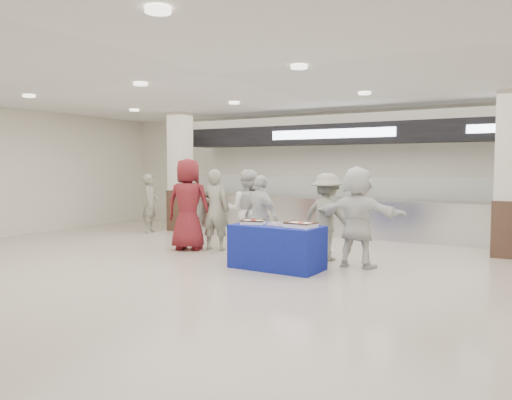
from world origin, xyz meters
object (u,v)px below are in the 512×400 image
Objects in this scene: display_table at (277,247)px; chef_tall at (247,211)px; soldier_b at (327,217)px; sheet_cake_left at (253,221)px; soldier_bg at (150,203)px; civilian_maroon at (188,204)px; civilian_white at (358,217)px; cupcake_tray at (277,224)px; sheet_cake_right at (301,224)px; soldier_a at (215,210)px; chef_short at (261,217)px.

display_table is 0.92× the size of chef_tall.
soldier_b is at bearing 158.38° from chef_tall.
sheet_cake_left is 0.30× the size of soldier_bg.
civilian_white is (3.65, 0.04, -0.08)m from civilian_maroon.
cupcake_tray is 0.23× the size of soldier_bg.
sheet_cake_right is at bearing 102.99° from soldier_b.
soldier_bg is (-5.49, 2.46, -0.03)m from sheet_cake_right.
sheet_cake_left is 0.48m from cupcake_tray.
sheet_cake_left is 1.86m from soldier_a.
civilian_white is at bearing 27.82° from sheet_cake_left.
sheet_cake_left is 2.20m from civilian_maroon.
chef_tall reaches higher than display_table.
civilian_maroon is (-2.04, 0.81, 0.17)m from sheet_cake_left.
soldier_b is (-0.02, 1.22, 0.02)m from sheet_cake_right.
sheet_cake_right is (0.91, -0.00, 0.01)m from sheet_cake_left.
display_table is 0.91× the size of soldier_a.
chef_short is 1.87m from civilian_white.
display_table is at bearing 140.29° from soldier_a.
sheet_cake_left is at bearing 141.49° from civilian_maroon.
chef_tall is 1.03× the size of soldier_b.
sheet_cake_right is 2.67m from soldier_a.
soldier_a reaches higher than display_table.
cupcake_tray is 2.66m from civilian_maroon.
sheet_cake_right reaches higher than sheet_cake_left.
sheet_cake_right is (0.46, -0.03, 0.42)m from display_table.
civilian_maroon reaches higher than cupcake_tray.
civilian_maroon is at bearing 2.33° from civilian_white.
soldier_b is (0.89, 1.21, 0.02)m from sheet_cake_left.
soldier_bg is (-4.32, 1.71, -0.02)m from chef_short.
sheet_cake_right is at bearing 52.55° from civilian_white.
soldier_b is at bearing 72.11° from display_table.
soldier_b is at bearing 171.27° from soldier_a.
chef_short is (1.27, -0.30, -0.05)m from soldier_a.
civilian_white is 6.39m from soldier_bg.
chef_short is at bearing 134.64° from cupcake_tray.
display_table is 0.98× the size of chef_short.
chef_short is (-0.72, 0.72, 0.42)m from display_table.
soldier_bg is at bearing 0.72° from chef_short.
soldier_bg is (-4.58, 2.46, -0.02)m from sheet_cake_left.
civilian_white is (2.49, -0.41, 0.04)m from chef_tall.
cupcake_tray is 1.06m from chef_short.
soldier_b reaches higher than chef_short.
display_table is 3.03× the size of sheet_cake_right.
soldier_a is at bearing 152.36° from cupcake_tray.
chef_short is at bearing 34.00° from soldier_b.
soldier_a is at bearing -136.60° from soldier_bg.
civilian_maroon reaches higher than sheet_cake_right.
chef_tall is 1.09× the size of soldier_bg.
sheet_cake_left reaches higher than display_table.
civilian_maroon is 1.14× the size of chef_tall.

